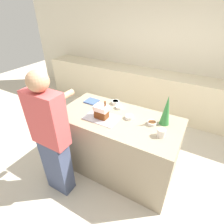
{
  "coord_description": "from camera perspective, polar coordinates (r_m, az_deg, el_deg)",
  "views": [
    {
      "loc": [
        0.89,
        -1.76,
        2.26
      ],
      "look_at": [
        -0.1,
        0.0,
        1.01
      ],
      "focal_mm": 28.0,
      "sensor_mm": 36.0,
      "label": 1
    }
  ],
  "objects": [
    {
      "name": "ground_plane",
      "position": [
        3.0,
        1.66,
        -17.16
      ],
      "size": [
        12.0,
        12.0,
        0.0
      ],
      "primitive_type": "plane",
      "color": "beige"
    },
    {
      "name": "wall_back",
      "position": [
        4.29,
        17.4,
        17.45
      ],
      "size": [
        8.0,
        0.05,
        2.6
      ],
      "color": "beige",
      "rests_on": "ground_plane"
    },
    {
      "name": "back_cabinet_block",
      "position": [
        4.26,
        14.57,
        5.91
      ],
      "size": [
        6.0,
        0.6,
        0.95
      ],
      "color": "beige",
      "rests_on": "ground_plane"
    },
    {
      "name": "kitchen_island",
      "position": [
        2.66,
        1.82,
        -10.4
      ],
      "size": [
        1.69,
        0.85,
        0.95
      ],
      "color": "gray",
      "rests_on": "ground_plane"
    },
    {
      "name": "baking_tray",
      "position": [
        2.36,
        -3.4,
        -1.85
      ],
      "size": [
        0.45,
        0.3,
        0.01
      ],
      "color": "#B2B2BC",
      "rests_on": "kitchen_island"
    },
    {
      "name": "gingerbread_house",
      "position": [
        2.31,
        -3.46,
        0.19
      ],
      "size": [
        0.19,
        0.13,
        0.25
      ],
      "color": "brown",
      "rests_on": "baking_tray"
    },
    {
      "name": "decorative_tree",
      "position": [
        2.24,
        17.33,
        0.54
      ],
      "size": [
        0.13,
        0.13,
        0.4
      ],
      "color": "#33843D",
      "rests_on": "kitchen_island"
    },
    {
      "name": "candy_bowl_far_right",
      "position": [
        2.68,
        1.13,
        3.21
      ],
      "size": [
        0.11,
        0.11,
        0.05
      ],
      "color": "white",
      "rests_on": "kitchen_island"
    },
    {
      "name": "candy_bowl_behind_tray",
      "position": [
        2.28,
        12.9,
        -3.51
      ],
      "size": [
        0.12,
        0.12,
        0.04
      ],
      "color": "silver",
      "rests_on": "kitchen_island"
    },
    {
      "name": "candy_bowl_beside_tree",
      "position": [
        2.57,
        2.36,
        1.59
      ],
      "size": [
        0.11,
        0.11,
        0.04
      ],
      "color": "silver",
      "rests_on": "kitchen_island"
    },
    {
      "name": "candy_bowl_near_tray_right",
      "position": [
        2.35,
        5.67,
        -1.62
      ],
      "size": [
        0.11,
        0.11,
        0.04
      ],
      "color": "silver",
      "rests_on": "kitchen_island"
    },
    {
      "name": "cookbook",
      "position": [
        2.77,
        -6.67,
        3.5
      ],
      "size": [
        0.19,
        0.18,
        0.02
      ],
      "color": "#3F598C",
      "rests_on": "kitchen_island"
    },
    {
      "name": "mug",
      "position": [
        2.1,
        15.8,
        -6.55
      ],
      "size": [
        0.09,
        0.09,
        0.1
      ],
      "color": "white",
      "rests_on": "kitchen_island"
    },
    {
      "name": "person",
      "position": [
        2.23,
        -19.15,
        -8.04
      ],
      "size": [
        0.46,
        0.57,
        1.73
      ],
      "color": "#424C6B",
      "rests_on": "ground_plane"
    }
  ]
}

